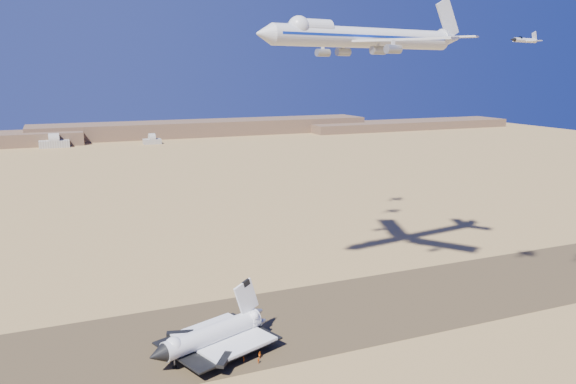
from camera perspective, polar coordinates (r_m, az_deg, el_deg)
name	(u,v)px	position (r m, az deg, el deg)	size (l,w,h in m)	color
ground	(276,324)	(181.83, -1.22, -13.22)	(1200.00, 1200.00, 0.00)	tan
runway	(276,324)	(181.81, -1.22, -13.22)	(600.00, 50.00, 0.06)	#4C3E26
ridgeline	(166,132)	(695.33, -12.30, 6.02)	(960.00, 90.00, 18.00)	brown
hangars	(50,144)	(635.68, -23.01, 4.54)	(200.50, 29.50, 30.00)	#B2AE9D
shuttle	(212,336)	(163.97, -7.73, -14.34)	(38.66, 31.81, 18.80)	white
carrier_747	(359,37)	(197.28, 7.25, 15.32)	(86.48, 66.14, 21.46)	silver
crew_a	(244,359)	(160.34, -4.51, -16.59)	(0.59, 0.39, 1.63)	#E4580D
crew_b	(260,355)	(162.04, -2.90, -16.19)	(0.93, 0.53, 1.90)	#E4580D
crew_c	(258,361)	(159.49, -3.02, -16.73)	(0.97, 0.50, 1.66)	#E4580D
chase_jet_a	(525,40)	(184.07, 22.91, 14.03)	(13.69, 7.90, 3.48)	silver
chase_jet_e	(344,44)	(247.16, 5.74, 14.76)	(13.78, 7.68, 3.45)	silver
chase_jet_f	(352,37)	(275.21, 6.52, 15.37)	(14.20, 8.30, 3.62)	silver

